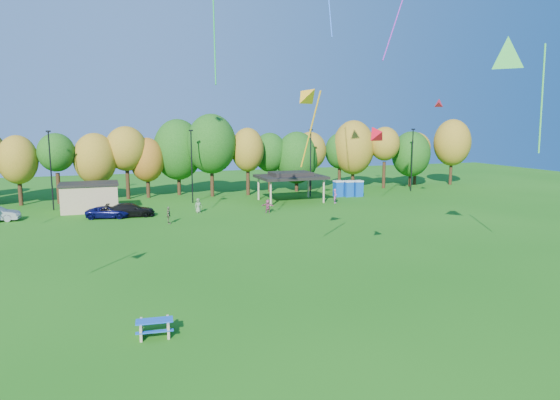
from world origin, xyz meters
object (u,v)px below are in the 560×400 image
object	(u,v)px
car_c	(108,212)
picnic_table	(155,326)
porta_potties	(348,188)
car_d	(131,210)

from	to	relation	value
car_c	picnic_table	bearing A→B (deg)	-164.84
picnic_table	porta_potties	bearing A→B (deg)	57.08
picnic_table	car_d	bearing A→B (deg)	94.37
car_c	car_d	xyz separation A→B (m)	(2.25, -0.03, 0.10)
porta_potties	picnic_table	bearing A→B (deg)	-128.31
car_c	car_d	distance (m)	2.25
porta_potties	picnic_table	world-z (taller)	porta_potties
porta_potties	car_d	size ratio (longest dim) A/B	0.75
car_c	car_d	world-z (taller)	car_d
porta_potties	picnic_table	distance (m)	47.23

